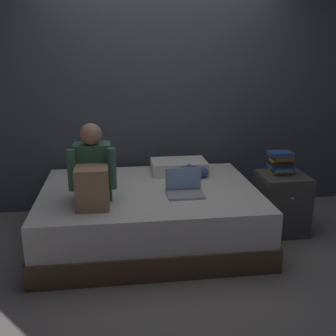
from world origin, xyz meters
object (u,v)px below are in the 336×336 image
(pillow, at_px, (179,167))
(clothes_pile, at_px, (191,172))
(nightstand, at_px, (281,203))
(book_stack, at_px, (281,162))
(bed, at_px, (150,214))
(person_sitting, at_px, (93,173))
(laptop, at_px, (184,188))

(pillow, distance_m, clothes_pile, 0.19)
(nightstand, distance_m, book_stack, 0.41)
(bed, xyz_separation_m, person_sitting, (-0.49, -0.27, 0.51))
(person_sitting, bearing_deg, clothes_pile, 31.09)
(nightstand, xyz_separation_m, clothes_pile, (-0.86, 0.27, 0.28))
(laptop, bearing_deg, person_sitting, -173.79)
(nightstand, bearing_deg, pillow, 155.43)
(person_sitting, xyz_separation_m, pillow, (0.83, 0.72, -0.19))
(person_sitting, bearing_deg, nightstand, 9.14)
(bed, height_order, book_stack, book_stack)
(clothes_pile, bearing_deg, person_sitting, -148.91)
(bed, bearing_deg, book_stack, 1.76)
(bed, bearing_deg, pillow, 52.44)
(person_sitting, bearing_deg, laptop, 6.21)
(book_stack, bearing_deg, person_sitting, -169.90)
(laptop, relative_size, clothes_pile, 0.93)
(bed, distance_m, book_stack, 1.35)
(book_stack, bearing_deg, bed, -178.24)
(pillow, bearing_deg, person_sitting, -138.98)
(person_sitting, relative_size, pillow, 1.17)
(book_stack, bearing_deg, pillow, 156.00)
(nightstand, height_order, clothes_pile, clothes_pile)
(bed, distance_m, person_sitting, 0.75)
(nightstand, xyz_separation_m, person_sitting, (-1.79, -0.29, 0.47))
(laptop, distance_m, clothes_pile, 0.50)
(bed, distance_m, nightstand, 1.30)
(bed, height_order, nightstand, nightstand)
(bed, bearing_deg, laptop, -32.46)
(person_sitting, bearing_deg, book_stack, 10.10)
(pillow, distance_m, book_stack, 1.02)
(pillow, xyz_separation_m, book_stack, (0.92, -0.41, 0.13))
(person_sitting, distance_m, clothes_pile, 1.10)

